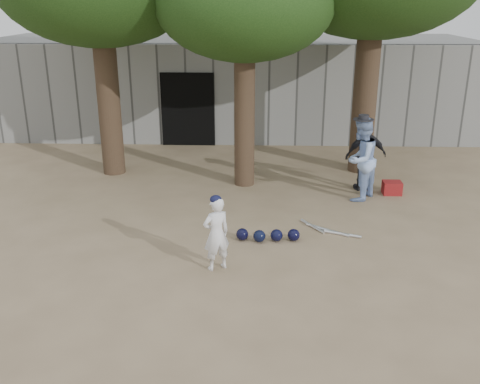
{
  "coord_description": "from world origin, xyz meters",
  "views": [
    {
      "loc": [
        0.9,
        -8.13,
        4.28
      ],
      "look_at": [
        0.6,
        1.0,
        0.95
      ],
      "focal_mm": 40.0,
      "sensor_mm": 36.0,
      "label": 1
    }
  ],
  "objects_px": {
    "spectator_dark": "(366,156)",
    "boy_player": "(216,234)",
    "red_bag": "(392,188)",
    "spectator_blue": "(360,159)"
  },
  "relations": [
    {
      "from": "boy_player",
      "to": "spectator_blue",
      "type": "bearing_deg",
      "value": -160.04
    },
    {
      "from": "red_bag",
      "to": "spectator_blue",
      "type": "bearing_deg",
      "value": -157.74
    },
    {
      "from": "boy_player",
      "to": "red_bag",
      "type": "height_order",
      "value": "boy_player"
    },
    {
      "from": "spectator_blue",
      "to": "boy_player",
      "type": "bearing_deg",
      "value": -5.17
    },
    {
      "from": "spectator_dark",
      "to": "red_bag",
      "type": "distance_m",
      "value": 0.95
    },
    {
      "from": "boy_player",
      "to": "spectator_dark",
      "type": "bearing_deg",
      "value": -157.53
    },
    {
      "from": "spectator_dark",
      "to": "red_bag",
      "type": "height_order",
      "value": "spectator_dark"
    },
    {
      "from": "spectator_dark",
      "to": "boy_player",
      "type": "bearing_deg",
      "value": 41.75
    },
    {
      "from": "boy_player",
      "to": "spectator_dark",
      "type": "height_order",
      "value": "spectator_dark"
    },
    {
      "from": "spectator_dark",
      "to": "red_bag",
      "type": "relative_size",
      "value": 3.94
    }
  ]
}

